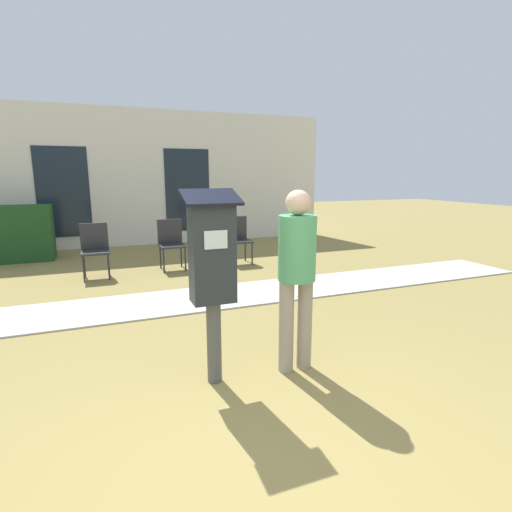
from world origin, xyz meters
The scene contains 9 objects.
ground_plane centered at (0.00, 0.00, 0.00)m, with size 40.00×40.00×0.00m, color olive.
sidewalk centered at (0.00, 3.42, 0.01)m, with size 12.00×1.10×0.02m.
building_facade centered at (0.00, 8.29, 1.60)m, with size 10.00×0.26×3.20m.
parking_meter centered at (0.11, 1.20, 1.02)m, with size 0.44×0.31×1.59m.
person_standing centered at (0.83, 1.15, 0.93)m, with size 0.32×0.32×1.58m.
outdoor_chair_left centered at (-0.80, 5.28, 0.53)m, with size 0.44×0.44×0.90m.
outdoor_chair_middle centered at (0.48, 5.41, 0.53)m, with size 0.44×0.44×0.90m.
outdoor_chair_right centered at (1.77, 5.44, 0.53)m, with size 0.44×0.44×0.90m.
hedge_row centered at (-2.46, 7.18, 0.55)m, with size 1.76×0.60×1.10m.
Camera 1 is at (-0.70, -1.78, 1.71)m, focal length 28.00 mm.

